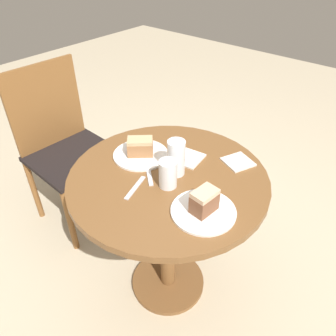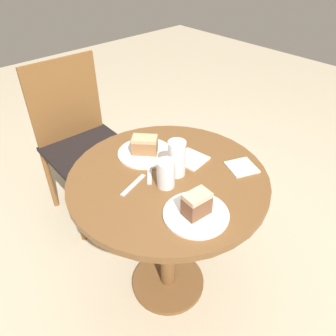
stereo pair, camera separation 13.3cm
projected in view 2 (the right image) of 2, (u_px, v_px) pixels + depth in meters
ground_plane at (168, 282)px, 1.81m from camera, size 8.00×8.00×0.00m
table at (168, 204)px, 1.45m from camera, size 0.84×0.84×0.75m
chair at (81, 139)px, 2.03m from camera, size 0.49×0.46×0.98m
plate_near at (145, 153)px, 1.48m from camera, size 0.25×0.25×0.01m
plate_far at (196, 214)px, 1.17m from camera, size 0.24×0.24×0.01m
cake_slice_near at (145, 145)px, 1.46m from camera, size 0.13×0.13×0.08m
cake_slice_far at (197, 204)px, 1.14m from camera, size 0.10×0.07×0.09m
glass_lemonade at (166, 175)px, 1.27m from camera, size 0.07×0.07×0.12m
glass_water at (177, 160)px, 1.33m from camera, size 0.07×0.07×0.16m
napkin_stack at (191, 159)px, 1.44m from camera, size 0.14×0.14×0.01m
fork at (150, 173)px, 1.37m from camera, size 0.11×0.13×0.00m
spoon at (133, 185)px, 1.30m from camera, size 0.15×0.06×0.00m
napkin_side at (242, 167)px, 1.40m from camera, size 0.15×0.15×0.01m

